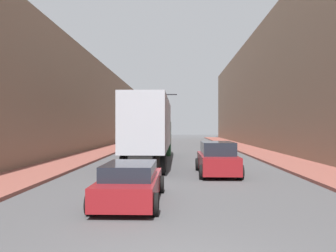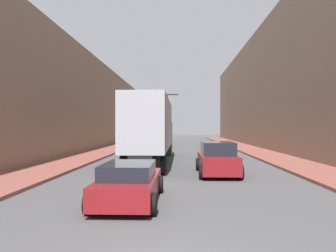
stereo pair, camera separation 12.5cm
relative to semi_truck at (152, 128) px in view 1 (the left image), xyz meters
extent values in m
cube|color=brown|center=(9.39, 12.00, -2.36)|extent=(3.17, 80.00, 0.15)
cube|color=brown|center=(-5.61, 12.00, -2.36)|extent=(3.17, 80.00, 0.15)
cube|color=#846B56|center=(13.98, 12.00, 4.57)|extent=(6.00, 80.00, 14.01)
cube|color=#846B56|center=(-10.20, 12.00, 2.62)|extent=(6.00, 80.00, 10.10)
cube|color=#B2B7C1|center=(0.00, -1.06, 0.26)|extent=(2.40, 12.00, 3.19)
cube|color=black|center=(0.00, -1.06, -1.48)|extent=(1.20, 12.00, 0.24)
cube|color=#1E512D|center=(0.00, 6.13, -0.96)|extent=(2.40, 2.38, 2.94)
cylinder|color=black|center=(-1.05, -5.86, -1.93)|extent=(0.25, 1.00, 1.00)
cylinder|color=black|center=(1.05, -5.86, -1.93)|extent=(0.25, 1.00, 1.00)
cylinder|color=black|center=(-1.05, -4.66, -1.93)|extent=(0.25, 1.00, 1.00)
cylinder|color=black|center=(1.05, -4.66, -1.93)|extent=(0.25, 1.00, 1.00)
cylinder|color=black|center=(-1.05, 6.13, -1.93)|extent=(0.25, 1.00, 1.00)
cylinder|color=black|center=(1.05, 6.13, -1.93)|extent=(0.25, 1.00, 1.00)
cube|color=maroon|center=(0.28, -12.03, -1.92)|extent=(1.78, 4.50, 0.68)
cube|color=#1E232D|center=(0.28, -12.26, -1.35)|extent=(1.57, 2.48, 0.46)
cylinder|color=black|center=(-0.61, -10.48, -2.11)|extent=(0.25, 0.64, 0.64)
cylinder|color=black|center=(1.17, -10.48, -2.11)|extent=(0.25, 0.64, 0.64)
cylinder|color=black|center=(-0.61, -13.68, -2.11)|extent=(0.25, 0.64, 0.64)
cylinder|color=black|center=(1.17, -13.68, -2.11)|extent=(0.25, 0.64, 0.64)
cube|color=maroon|center=(3.88, -5.64, -1.81)|extent=(1.82, 4.50, 0.86)
cube|color=#1E232D|center=(3.88, -5.86, -1.05)|extent=(1.60, 2.47, 0.66)
cylinder|color=black|center=(2.97, -4.09, -2.08)|extent=(0.25, 0.70, 0.70)
cylinder|color=black|center=(4.79, -4.09, -2.08)|extent=(0.25, 0.70, 0.70)
cylinder|color=black|center=(2.97, -7.29, -2.08)|extent=(0.25, 0.70, 0.70)
cylinder|color=black|center=(4.79, -7.29, -2.08)|extent=(0.25, 0.70, 0.70)
cylinder|color=black|center=(-3.88, 15.58, 0.87)|extent=(0.20, 0.20, 6.60)
cube|color=black|center=(-1.08, 15.58, 3.87)|extent=(5.59, 0.12, 0.12)
cube|color=black|center=(-2.48, 15.58, 3.36)|extent=(0.30, 0.24, 0.90)
sphere|color=green|center=(-2.48, 15.44, 3.08)|extent=(0.18, 0.18, 0.18)
cube|color=black|center=(-1.08, 15.58, 3.36)|extent=(0.30, 0.24, 0.90)
sphere|color=gold|center=(-1.08, 15.44, 3.08)|extent=(0.18, 0.18, 0.18)
cube|color=black|center=(0.31, 15.58, 3.36)|extent=(0.30, 0.24, 0.90)
sphere|color=red|center=(0.31, 15.44, 3.36)|extent=(0.18, 0.18, 0.18)
camera|label=1|loc=(1.84, -22.84, 0.05)|focal=35.00mm
camera|label=2|loc=(1.97, -22.83, 0.05)|focal=35.00mm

